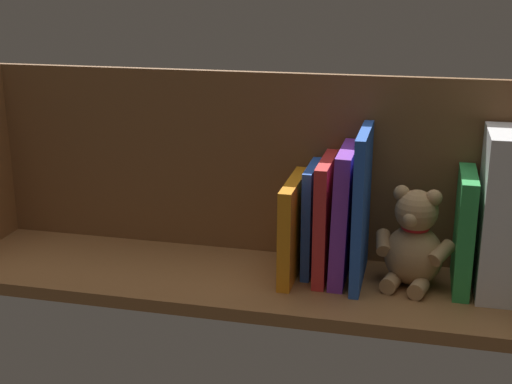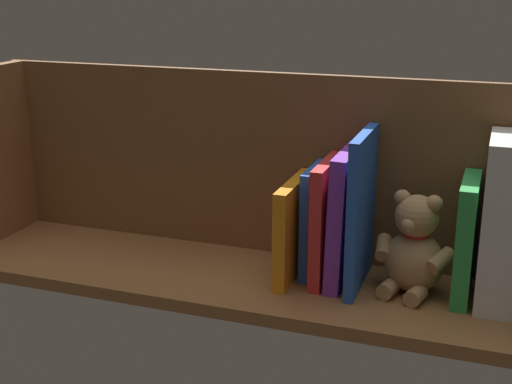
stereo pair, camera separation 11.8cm
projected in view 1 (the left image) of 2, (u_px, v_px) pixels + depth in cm
name	position (u px, v px, depth cm)	size (l,w,h in cm)	color
ground_plane	(256.00, 280.00, 122.75)	(111.10, 27.49, 2.20)	brown
shelf_back_panel	(271.00, 165.00, 128.15)	(111.10, 1.50, 33.28)	brown
dictionary_thick_white	(499.00, 213.00, 112.62)	(5.87, 14.31, 26.61)	silver
book_2	(464.00, 231.00, 115.14)	(2.64, 13.84, 19.42)	green
teddy_bear	(414.00, 243.00, 116.43)	(13.22, 12.37, 16.81)	tan
book_3	(362.00, 207.00, 116.70)	(1.65, 16.38, 25.87)	blue
book_4	(344.00, 214.00, 118.53)	(2.53, 14.91, 22.52)	purple
book_5	(325.00, 218.00, 119.60)	(2.05, 14.76, 20.46)	red
book_6	(311.00, 218.00, 121.79)	(1.54, 11.83, 18.86)	blue
book_7	(293.00, 227.00, 120.41)	(2.17, 16.73, 16.90)	orange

